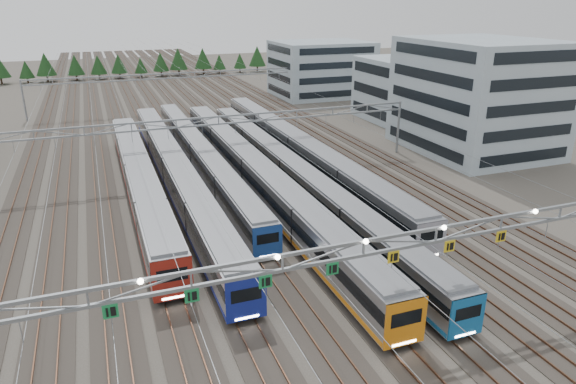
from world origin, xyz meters
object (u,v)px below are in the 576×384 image
object	(u,v)px
train_f	(298,149)
depot_bldg_south	(477,96)
gantry_far	(169,80)
train_d	(254,172)
train_e	(290,172)
depot_bldg_north	(321,69)
gantry_near	(364,252)
train_c	(200,155)
train_a	(139,178)
depot_bldg_mid	(403,89)
train_b	(175,170)
gantry_mid	(219,127)

from	to	relation	value
train_f	depot_bldg_south	xyz separation A→B (m)	(28.60, -2.19, 6.12)
depot_bldg_south	gantry_far	bearing A→B (deg)	129.83
train_d	train_e	xyz separation A→B (m)	(4.50, -0.81, -0.20)
train_d	train_f	world-z (taller)	train_f
train_d	depot_bldg_north	bearing A→B (deg)	59.02
train_f	gantry_near	distance (m)	41.38
gantry_far	train_c	bearing A→B (deg)	-93.03
train_a	depot_bldg_south	xyz separation A→B (m)	(51.10, 2.78, 6.13)
train_a	train_c	size ratio (longest dim) A/B	0.87
train_a	train_d	xyz separation A→B (m)	(13.50, -2.76, -0.01)
depot_bldg_south	depot_bldg_mid	size ratio (longest dim) A/B	1.38
train_b	train_d	distance (m)	10.03
train_a	gantry_near	bearing A→B (deg)	-72.03
train_c	depot_bldg_south	size ratio (longest dim) A/B	2.69
gantry_near	gantry_mid	xyz separation A→B (m)	(0.05, 40.12, -0.70)
train_e	gantry_far	world-z (taller)	gantry_far
train_c	gantry_mid	distance (m)	5.44
train_e	train_d	bearing A→B (deg)	169.78
train_b	train_f	bearing A→B (deg)	10.35
gantry_mid	depot_bldg_south	xyz separation A→B (m)	(39.85, -2.79, 2.07)
gantry_near	train_b	bearing A→B (deg)	100.48
train_b	train_e	bearing A→B (deg)	-21.24
train_d	gantry_near	bearing A→B (deg)	-94.13
train_b	gantry_near	xyz separation A→B (m)	(6.70, -36.23, 4.83)
train_a	train_e	bearing A→B (deg)	-11.21
train_b	gantry_far	xyz separation A→B (m)	(6.75, 48.89, 4.13)
train_d	train_e	world-z (taller)	train_d
depot_bldg_north	depot_bldg_south	bearing A→B (deg)	-87.80
train_a	gantry_far	bearing A→B (deg)	77.46
gantry_near	depot_bldg_mid	xyz separation A→B (m)	(41.58, 60.37, -1.18)
gantry_far	train_d	bearing A→B (deg)	-87.58
gantry_mid	depot_bldg_north	bearing A→B (deg)	53.39
train_a	train_e	xyz separation A→B (m)	(18.00, -3.57, -0.21)
train_b	depot_bldg_north	distance (m)	70.70
train_a	gantry_mid	xyz separation A→B (m)	(11.25, 5.57, 4.06)
train_a	depot_bldg_south	world-z (taller)	depot_bldg_south
gantry_mid	depot_bldg_north	size ratio (longest dim) A/B	2.56
train_f	depot_bldg_mid	bearing A→B (deg)	34.55
gantry_mid	depot_bldg_mid	bearing A→B (deg)	26.00
train_c	depot_bldg_mid	size ratio (longest dim) A/B	3.69
train_b	gantry_far	bearing A→B (deg)	82.14
train_f	depot_bldg_north	bearing A→B (deg)	62.72
train_b	train_e	size ratio (longest dim) A/B	0.94
train_f	gantry_far	bearing A→B (deg)	103.86
depot_bldg_mid	depot_bldg_south	bearing A→B (deg)	-94.16
train_b	train_d	world-z (taller)	train_d
train_d	train_f	bearing A→B (deg)	40.64
train_a	train_c	bearing A→B (deg)	41.73
train_e	train_f	distance (m)	9.65
depot_bldg_north	train_a	bearing A→B (deg)	-130.99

